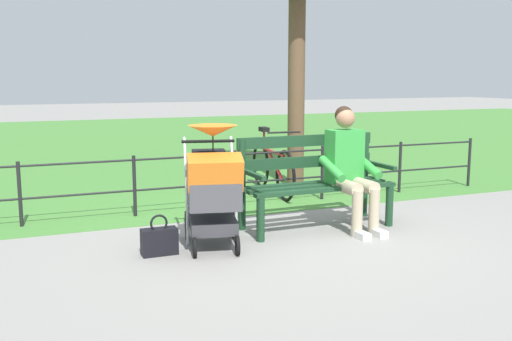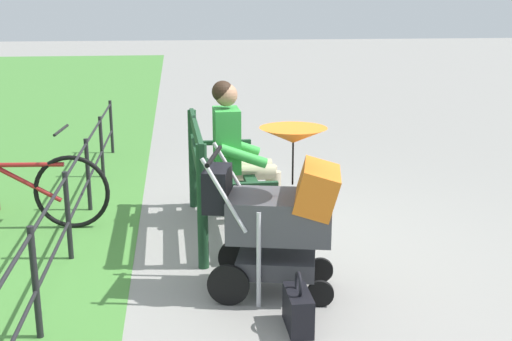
{
  "view_description": "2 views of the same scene",
  "coord_description": "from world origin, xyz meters",
  "px_view_note": "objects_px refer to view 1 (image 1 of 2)",
  "views": [
    {
      "loc": [
        2.44,
        5.26,
        1.58
      ],
      "look_at": [
        0.24,
        -0.04,
        0.66
      ],
      "focal_mm": 41.09,
      "sensor_mm": 36.0,
      "label": 1
    },
    {
      "loc": [
        4.74,
        -0.44,
        1.92
      ],
      "look_at": [
        0.3,
        0.13,
        0.74
      ],
      "focal_mm": 44.55,
      "sensor_mm": 36.0,
      "label": 2
    }
  ],
  "objects_px": {
    "park_bench": "(314,178)",
    "stroller": "(213,185)",
    "person_on_bench": "(350,165)",
    "bicycle": "(272,167)",
    "handbag": "(159,241)"
  },
  "relations": [
    {
      "from": "park_bench",
      "to": "stroller",
      "type": "xyz_separation_m",
      "value": [
        1.23,
        0.35,
        0.07
      ]
    },
    {
      "from": "person_on_bench",
      "to": "bicycle",
      "type": "xyz_separation_m",
      "value": [
        -0.0,
        -1.97,
        -0.31
      ]
    },
    {
      "from": "park_bench",
      "to": "person_on_bench",
      "type": "distance_m",
      "value": 0.41
    },
    {
      "from": "park_bench",
      "to": "bicycle",
      "type": "xyz_separation_m",
      "value": [
        -0.31,
        -1.75,
        -0.16
      ]
    },
    {
      "from": "park_bench",
      "to": "person_on_bench",
      "type": "relative_size",
      "value": 1.26
    },
    {
      "from": "park_bench",
      "to": "bicycle",
      "type": "bearing_deg",
      "value": -99.92
    },
    {
      "from": "handbag",
      "to": "bicycle",
      "type": "height_order",
      "value": "bicycle"
    },
    {
      "from": "park_bench",
      "to": "person_on_bench",
      "type": "xyz_separation_m",
      "value": [
        -0.3,
        0.22,
        0.15
      ]
    },
    {
      "from": "person_on_bench",
      "to": "bicycle",
      "type": "distance_m",
      "value": 2.0
    },
    {
      "from": "handbag",
      "to": "bicycle",
      "type": "bearing_deg",
      "value": -134.06
    },
    {
      "from": "person_on_bench",
      "to": "park_bench",
      "type": "bearing_deg",
      "value": -36.41
    },
    {
      "from": "person_on_bench",
      "to": "stroller",
      "type": "height_order",
      "value": "person_on_bench"
    },
    {
      "from": "park_bench",
      "to": "person_on_bench",
      "type": "height_order",
      "value": "person_on_bench"
    },
    {
      "from": "handbag",
      "to": "stroller",
      "type": "bearing_deg",
      "value": -177.4
    },
    {
      "from": "handbag",
      "to": "bicycle",
      "type": "relative_size",
      "value": 0.22
    }
  ]
}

